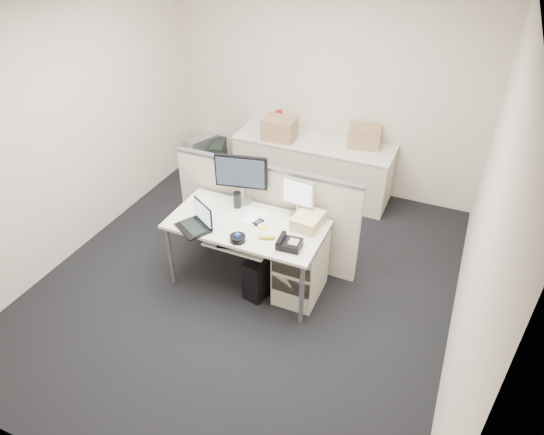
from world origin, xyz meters
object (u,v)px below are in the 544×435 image
at_px(desk, 247,229).
at_px(desk_phone, 289,244).
at_px(laptop, 192,218).
at_px(monitor_main, 241,180).

distance_m(desk, desk_phone, 0.55).
relative_size(desk, laptop, 4.68).
bearing_deg(desk_phone, monitor_main, 141.28).
height_order(desk, monitor_main, monitor_main).
distance_m(monitor_main, desk_phone, 0.90).
distance_m(monitor_main, laptop, 0.65).
height_order(desk, desk_phone, desk_phone).
bearing_deg(desk, laptop, -146.26).
bearing_deg(monitor_main, laptop, -121.80).
relative_size(desk, desk_phone, 7.07).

